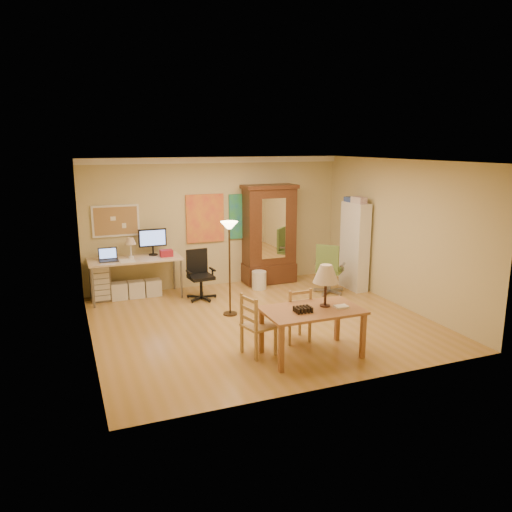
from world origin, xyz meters
name	(u,v)px	position (x,y,z in m)	size (l,w,h in m)	color
floor	(261,321)	(0.00, 0.00, 0.00)	(5.50, 5.50, 0.00)	#A87E3B
crown_molding	(216,160)	(0.00, 2.46, 2.64)	(5.50, 0.08, 0.12)	white
corkboard	(116,221)	(-2.05, 2.47, 1.50)	(0.90, 0.04, 0.62)	#AD8251
art_panel_left	(205,218)	(-0.25, 2.47, 1.45)	(0.80, 0.04, 1.00)	gold
art_panel_right	(246,216)	(0.65, 2.47, 1.45)	(0.75, 0.04, 0.95)	teal
dining_table	(317,299)	(0.23, -1.53, 0.83)	(1.39, 0.84, 1.30)	brown
ladder_chair_back	(296,316)	(0.18, -0.98, 0.40)	(0.40, 0.39, 0.85)	#A57D4B
ladder_chair_left	(257,327)	(-0.56, -1.23, 0.42)	(0.48, 0.50, 0.90)	#A57D4B
torchiere_lamp	(229,241)	(-0.37, 0.53, 1.34)	(0.30, 0.30, 1.67)	#392817
computer_desk	(137,273)	(-1.74, 2.16, 0.49)	(1.76, 0.77, 1.33)	beige
office_chair_black	(201,286)	(-0.61, 1.61, 0.26)	(0.59, 0.59, 0.96)	black
office_chair_green	(329,280)	(1.90, 1.01, 0.28)	(0.66, 0.66, 1.03)	slate
drawer_cart	(100,281)	(-2.43, 2.28, 0.37)	(0.37, 0.44, 0.74)	slate
armoire	(269,241)	(1.10, 2.24, 0.92)	(1.15, 0.55, 2.12)	#34190E
bookshelf	(355,246)	(2.55, 1.14, 0.90)	(0.27, 0.72, 1.80)	white
wastebin	(259,280)	(0.70, 1.82, 0.19)	(0.30, 0.30, 0.38)	silver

